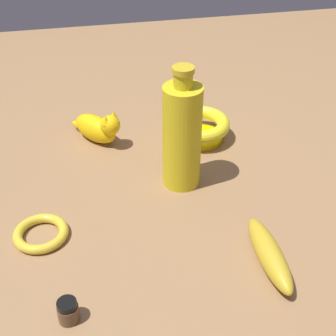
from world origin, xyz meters
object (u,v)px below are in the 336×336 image
Objects in this scene: bangle at (41,233)px; bowl at (199,126)px; nail_polish_jar at (68,311)px; bottle_tall at (182,135)px; banana at (269,254)px; cat_figurine at (98,127)px.

bowl is (-0.36, -0.26, 0.02)m from bangle.
bowl is (-0.32, -0.45, 0.01)m from nail_polish_jar.
bangle is 0.45m from bowl.
nail_polish_jar is 0.15× the size of bottle_tall.
banana is 1.21× the size of bowl.
cat_figurine is (-0.09, -0.49, 0.02)m from nail_polish_jar.
banana is 0.51m from cat_figurine.
nail_polish_jar is 0.50m from cat_figurine.
nail_polish_jar is at bearing 102.49° from bangle.
cat_figurine is (0.25, -0.44, 0.02)m from banana.
banana is 1.36× the size of cat_figurine.
banana is 0.29m from bottle_tall.
bowl is (-0.08, -0.15, -0.08)m from bottle_tall.
cat_figurine reaches higher than banana.
bowl is (0.02, -0.41, 0.01)m from banana.
banana is 1.77× the size of bangle.
banana is at bearing 92.37° from bowl.
nail_polish_jar reaches higher than bangle.
bottle_tall is at bearing -158.99° from bangle.
bottle_tall is 0.26m from cat_figurine.
bangle is at bearing 66.22° from cat_figurine.
bangle is (0.29, 0.11, -0.11)m from bottle_tall.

